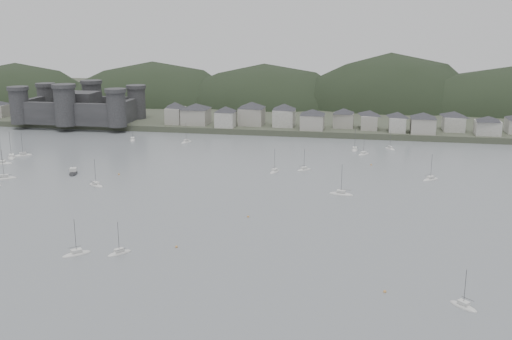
# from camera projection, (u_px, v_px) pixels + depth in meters

# --- Properties ---
(ground) EXTENTS (900.00, 900.00, 0.00)m
(ground) POSITION_uv_depth(u_px,v_px,m) (196.00, 270.00, 140.57)
(ground) COLOR slate
(ground) RESTS_ON ground
(far_shore_land) EXTENTS (900.00, 250.00, 3.00)m
(far_shore_land) POSITION_uv_depth(u_px,v_px,m) (314.00, 102.00, 421.30)
(far_shore_land) COLOR #383D2D
(far_shore_land) RESTS_ON ground
(forested_ridge) EXTENTS (851.55, 103.94, 102.57)m
(forested_ridge) POSITION_uv_depth(u_px,v_px,m) (318.00, 126.00, 399.13)
(forested_ridge) COLOR black
(forested_ridge) RESTS_ON ground
(castle) EXTENTS (66.00, 43.00, 20.00)m
(castle) POSITION_uv_depth(u_px,v_px,m) (79.00, 107.00, 331.13)
(castle) COLOR #2D2D2F
(castle) RESTS_ON far_shore_land
(waterfront_town) EXTENTS (451.48, 28.46, 12.92)m
(waterfront_town) POSITION_uv_depth(u_px,v_px,m) (393.00, 119.00, 303.95)
(waterfront_town) COLOR #A19F93
(waterfront_town) RESTS_ON far_shore_land
(sailboat_lead) EXTENTS (4.95, 7.81, 10.22)m
(sailboat_lead) POSITION_uv_depth(u_px,v_px,m) (186.00, 142.00, 288.69)
(sailboat_lead) COLOR silver
(sailboat_lead) RESTS_ON ground
(moored_fleet) EXTENTS (241.89, 162.90, 13.55)m
(moored_fleet) POSITION_uv_depth(u_px,v_px,m) (246.00, 178.00, 222.56)
(moored_fleet) COLOR silver
(moored_fleet) RESTS_ON ground
(motor_launch_far) EXTENTS (5.82, 9.09, 4.03)m
(motor_launch_far) POSITION_uv_depth(u_px,v_px,m) (73.00, 173.00, 229.45)
(motor_launch_far) COLOR black
(motor_launch_far) RESTS_ON ground
(mooring_buoys) EXTENTS (158.07, 119.85, 0.70)m
(mooring_buoys) POSITION_uv_depth(u_px,v_px,m) (309.00, 207.00, 187.83)
(mooring_buoys) COLOR #CB8C43
(mooring_buoys) RESTS_ON ground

